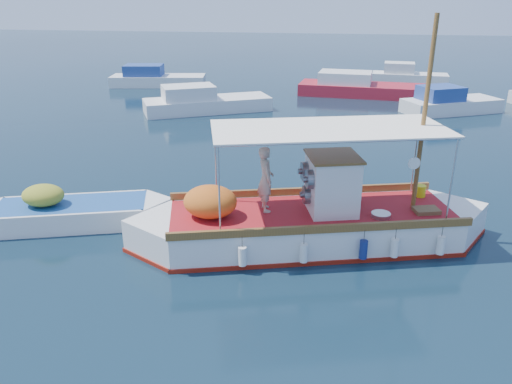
# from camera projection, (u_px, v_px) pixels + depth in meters

# --- Properties ---
(ground) EXTENTS (160.00, 160.00, 0.00)m
(ground) POSITION_uv_depth(u_px,v_px,m) (292.00, 237.00, 14.62)
(ground) COLOR black
(ground) RESTS_ON ground
(fishing_caique) EXTENTS (10.11, 4.86, 6.42)m
(fishing_caique) POSITION_uv_depth(u_px,v_px,m) (309.00, 224.00, 14.13)
(fishing_caique) COLOR white
(fishing_caique) RESTS_ON ground
(dinghy) EXTENTS (5.88, 3.01, 1.51)m
(dinghy) POSITION_uv_depth(u_px,v_px,m) (71.00, 214.00, 15.36)
(dinghy) COLOR white
(dinghy) RESTS_ON ground
(bg_boat_nw) EXTENTS (7.75, 5.57, 1.80)m
(bg_boat_nw) POSITION_uv_depth(u_px,v_px,m) (204.00, 103.00, 29.94)
(bg_boat_nw) COLOR silver
(bg_boat_nw) RESTS_ON ground
(bg_boat_n) EXTENTS (9.04, 3.59, 1.80)m
(bg_boat_n) POSITION_uv_depth(u_px,v_px,m) (360.00, 88.00, 34.66)
(bg_boat_n) COLOR #A81C29
(bg_boat_n) RESTS_ON ground
(bg_boat_ne) EXTENTS (6.12, 4.53, 1.80)m
(bg_boat_ne) POSITION_uv_depth(u_px,v_px,m) (449.00, 104.00, 29.69)
(bg_boat_ne) COLOR silver
(bg_boat_ne) RESTS_ON ground
(bg_boat_far_w) EXTENTS (7.36, 3.49, 1.80)m
(bg_boat_far_w) POSITION_uv_depth(u_px,v_px,m) (155.00, 79.00, 38.25)
(bg_boat_far_w) COLOR silver
(bg_boat_far_w) RESTS_ON ground
(bg_boat_far_n) EXTENTS (5.87, 2.51, 1.80)m
(bg_boat_far_n) POSITION_uv_depth(u_px,v_px,m) (407.00, 77.00, 39.29)
(bg_boat_far_n) COLOR silver
(bg_boat_far_n) RESTS_ON ground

